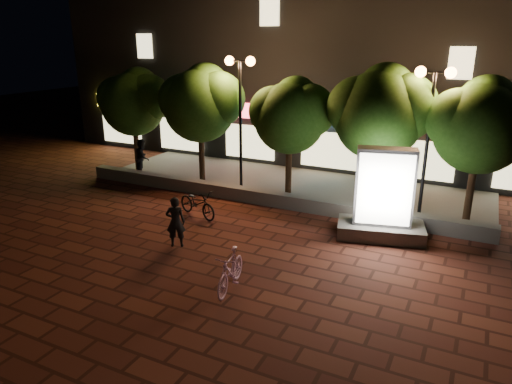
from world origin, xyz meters
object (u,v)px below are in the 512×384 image
Objects in this scene: tree_right at (381,110)px; tree_far_right at (483,122)px; scooter_pink at (230,270)px; pedestrian at (143,157)px; tree_mid at (292,113)px; street_lamp_left at (240,89)px; rider at (176,222)px; tree_far_left at (135,100)px; street_lamp_right at (432,104)px; scooter_parked at (197,203)px; tree_left at (202,101)px; ad_kiosk at (383,202)px.

tree_far_right is at bearing -0.00° from tree_right.
scooter_pink is 1.03× the size of pedestrian.
tree_mid is at bearing 92.60° from scooter_pink.
tree_right is at bearing 2.81° from street_lamp_left.
rider is at bearing -101.27° from tree_mid.
tree_right is at bearing 180.00° from tree_far_right.
tree_far_right is 2.82× the size of scooter_pink.
tree_right reaches higher than scooter_pink.
tree_right reaches higher than tree_mid.
scooter_pink is at bearing -103.77° from tree_right.
street_lamp_left is at bearing -2.76° from tree_far_left.
street_lamp_left reaches higher than pedestrian.
street_lamp_right is 8.95m from rider.
tree_far_right is 8.58m from street_lamp_left.
pedestrian is at bearing 131.83° from scooter_pink.
tree_right is (3.31, 0.00, 0.35)m from tree_mid.
scooter_pink is at bearing -123.96° from tree_far_right.
tree_far_right reaches higher than pedestrian.
street_lamp_right is (7.00, 0.00, -0.13)m from street_lamp_left.
street_lamp_right is at bearing -164.30° from rider.
street_lamp_left is 5.65m from pedestrian.
tree_far_right is 2.90× the size of pedestrian.
scooter_pink reaches higher than scooter_parked.
scooter_pink is at bearing -115.75° from street_lamp_right.
pedestrian is (0.76, -0.67, -2.39)m from tree_far_left.
scooter_pink is (5.47, -7.46, -2.94)m from tree_left.
tree_far_left reaches higher than scooter_parked.
ad_kiosk is 6.20m from scooter_parked.
ad_kiosk is (4.11, -2.62, -2.07)m from tree_mid.
tree_right is 1.78× the size of ad_kiosk.
tree_mid reaches higher than scooter_pink.
ad_kiosk is 1.69× the size of scooter_pink.
scooter_parked is at bearing 123.44° from scooter_pink.
tree_far_right is 2.58× the size of scooter_parked.
tree_far_left is 2.82× the size of pedestrian.
street_lamp_left reaches higher than tree_right.
scooter_parked is at bearing -88.56° from street_lamp_left.
tree_left is 1.03× the size of tree_far_right.
tree_right is at bearing 170.90° from street_lamp_right.
tree_far_right is (6.50, 0.00, 0.15)m from tree_mid.
scooter_pink is at bearing -63.90° from street_lamp_left.
tree_far_right is 13.49m from pedestrian.
street_lamp_right is at bearing -170.39° from tree_far_right.
tree_right is (10.80, 0.00, 0.27)m from tree_far_left.
tree_right reaches higher than rider.
tree_mid is at bearing -0.00° from tree_left.
tree_left reaches higher than pedestrian.
scooter_pink is (-1.83, -7.46, -3.06)m from tree_right.
street_lamp_left is 7.00m from street_lamp_right.
scooter_pink is at bearing 123.73° from rider.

